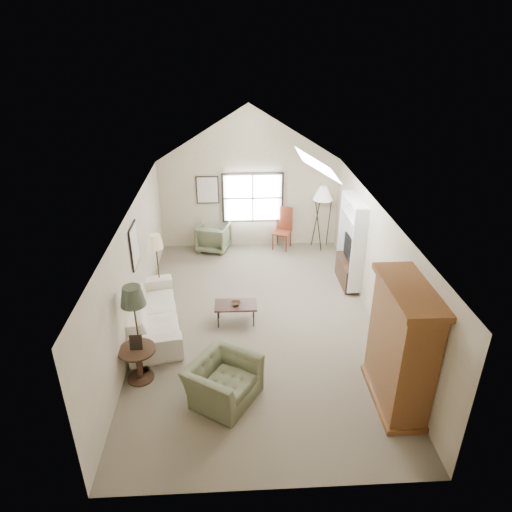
{
  "coord_description": "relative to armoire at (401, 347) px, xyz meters",
  "views": [
    {
      "loc": [
        -0.46,
        -8.16,
        5.65
      ],
      "look_at": [
        0.0,
        0.4,
        1.4
      ],
      "focal_mm": 32.0,
      "sensor_mm": 36.0,
      "label": 1
    }
  ],
  "objects": [
    {
      "name": "media_console",
      "position": [
        0.14,
        4.0,
        -0.8
      ],
      "size": [
        0.34,
        1.18,
        0.6
      ],
      "primitive_type": "cube",
      "color": "#382316",
      "rests_on": "ground"
    },
    {
      "name": "tv_alcove",
      "position": [
        0.16,
        4.0,
        0.05
      ],
      "size": [
        0.32,
        1.3,
        2.1
      ],
      "primitive_type": "cube",
      "color": "white",
      "rests_on": "ground"
    },
    {
      "name": "sofa",
      "position": [
        -4.38,
        2.35,
        -0.72
      ],
      "size": [
        1.51,
        2.77,
        0.77
      ],
      "primitive_type": "imported",
      "rotation": [
        0.0,
        0.0,
        1.77
      ],
      "color": "beige",
      "rests_on": "ground"
    },
    {
      "name": "side_table",
      "position": [
        -4.38,
        0.75,
        -0.77
      ],
      "size": [
        0.77,
        0.77,
        0.66
      ],
      "primitive_type": "cylinder",
      "rotation": [
        0.0,
        0.0,
        0.2
      ],
      "color": "#3C2418",
      "rests_on": "ground"
    },
    {
      "name": "armoire",
      "position": [
        0.0,
        0.0,
        0.0
      ],
      "size": [
        0.6,
        1.5,
        2.2
      ],
      "primitive_type": "cube",
      "color": "brown",
      "rests_on": "ground"
    },
    {
      "name": "window",
      "position": [
        -2.08,
        6.36,
        0.35
      ],
      "size": [
        1.72,
        0.08,
        1.42
      ],
      "primitive_type": "cube",
      "color": "black",
      "rests_on": "room_shell"
    },
    {
      "name": "tv_panel",
      "position": [
        0.14,
        4.0,
        -0.18
      ],
      "size": [
        0.05,
        0.9,
        0.55
      ],
      "primitive_type": "cube",
      "color": "black",
      "rests_on": "media_console"
    },
    {
      "name": "wall_art",
      "position": [
        -4.06,
        4.34,
        0.63
      ],
      "size": [
        1.97,
        3.71,
        0.88
      ],
      "color": "black",
      "rests_on": "room_shell"
    },
    {
      "name": "side_chair",
      "position": [
        -1.26,
        6.1,
        -0.5
      ],
      "size": [
        0.61,
        0.61,
        1.19
      ],
      "primitive_type": "cube",
      "rotation": [
        0.0,
        0.0,
        -0.43
      ],
      "color": "brown",
      "rests_on": "ground"
    },
    {
      "name": "room_shell",
      "position": [
        -2.18,
        2.4,
        2.11
      ],
      "size": [
        5.01,
        8.01,
        4.0
      ],
      "color": "#6E634E",
      "rests_on": "ground"
    },
    {
      "name": "skylight",
      "position": [
        -0.88,
        3.3,
        2.12
      ],
      "size": [
        0.8,
        1.2,
        0.52
      ],
      "primitive_type": null,
      "color": "white",
      "rests_on": "room_shell"
    },
    {
      "name": "tripod_lamp",
      "position": [
        -0.15,
        6.1,
        -0.17
      ],
      "size": [
        0.69,
        0.69,
        1.86
      ],
      "primitive_type": null,
      "rotation": [
        0.0,
        0.0,
        -0.36
      ],
      "color": "silver",
      "rests_on": "ground"
    },
    {
      "name": "tan_lamp",
      "position": [
        -4.38,
        3.55,
        -0.28
      ],
      "size": [
        0.39,
        0.39,
        1.64
      ],
      "primitive_type": null,
      "rotation": [
        0.0,
        0.0,
        0.2
      ],
      "color": "tan",
      "rests_on": "ground"
    },
    {
      "name": "armchair_far",
      "position": [
        -3.2,
        6.1,
        -0.71
      ],
      "size": [
        1.04,
        1.05,
        0.78
      ],
      "primitive_type": "imported",
      "rotation": [
        0.0,
        0.0,
        2.85
      ],
      "color": "#5E6546",
      "rests_on": "ground"
    },
    {
      "name": "bowl",
      "position": [
        -2.63,
        2.42,
        -0.62
      ],
      "size": [
        0.22,
        0.22,
        0.05
      ],
      "primitive_type": "imported",
      "rotation": [
        0.0,
        0.0,
        -0.01
      ],
      "color": "#3C2918",
      "rests_on": "coffee_table"
    },
    {
      "name": "dark_lamp",
      "position": [
        -4.38,
        0.95,
        -0.19
      ],
      "size": [
        0.51,
        0.51,
        1.83
      ],
      "primitive_type": null,
      "rotation": [
        0.0,
        0.0,
        0.2
      ],
      "color": "#292F21",
      "rests_on": "ground"
    },
    {
      "name": "armchair_near",
      "position": [
        -2.87,
        0.19,
        -0.73
      ],
      "size": [
        1.44,
        1.48,
        0.73
      ],
      "primitive_type": "imported",
      "rotation": [
        0.0,
        0.0,
        0.99
      ],
      "color": "#616648",
      "rests_on": "ground"
    },
    {
      "name": "coffee_table",
      "position": [
        -2.63,
        2.42,
        -0.87
      ],
      "size": [
        0.9,
        0.51,
        0.45
      ],
      "primitive_type": "cube",
      "rotation": [
        0.0,
        0.0,
        -0.01
      ],
      "color": "#3B2118",
      "rests_on": "ground"
    }
  ]
}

